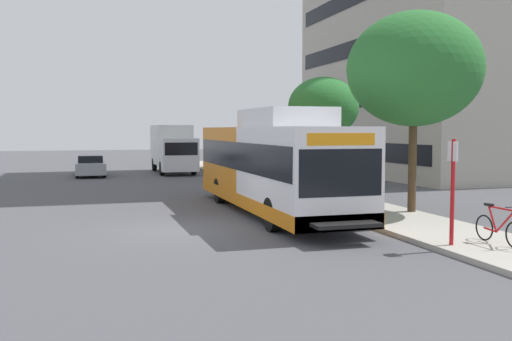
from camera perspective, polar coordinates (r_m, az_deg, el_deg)
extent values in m
plane|color=#4C4C51|center=(24.99, -10.53, -2.79)|extent=(120.00, 120.00, 0.00)
cube|color=#A8A399|center=(24.81, 6.30, -2.63)|extent=(3.00, 56.00, 0.14)
cube|color=white|center=(17.64, 4.43, -0.09)|extent=(2.54, 5.80, 2.73)
cube|color=orange|center=(23.13, -0.76, 0.92)|extent=(2.54, 5.80, 2.73)
cube|color=orange|center=(20.47, 1.48, -2.72)|extent=(2.57, 11.60, 0.44)
cube|color=black|center=(20.35, 1.49, 1.51)|extent=(2.58, 11.25, 0.96)
cube|color=black|center=(15.01, 8.38, -0.23)|extent=(2.34, 0.10, 1.24)
cube|color=orange|center=(14.96, 8.43, 3.09)|extent=(1.90, 0.08, 0.32)
cube|color=white|center=(18.96, 2.87, 5.24)|extent=(2.16, 4.06, 0.60)
cube|color=black|center=(14.81, 8.97, -5.36)|extent=(1.78, 0.60, 0.10)
cylinder|color=black|center=(16.74, 1.65, -4.39)|extent=(0.30, 1.00, 1.00)
cylinder|color=black|center=(17.58, 8.68, -4.03)|extent=(0.30, 1.00, 1.00)
cylinder|color=black|center=(23.23, -3.64, -2.01)|extent=(0.30, 1.00, 1.00)
cylinder|color=black|center=(23.84, 1.66, -1.85)|extent=(0.30, 1.00, 1.00)
cylinder|color=red|center=(14.81, 18.93, -2.06)|extent=(0.10, 0.10, 2.60)
cube|color=white|center=(14.73, 18.95, 1.81)|extent=(0.04, 0.36, 0.48)
torus|color=black|center=(15.82, 21.71, -5.29)|extent=(0.04, 0.66, 0.66)
cylinder|color=#B2191E|center=(15.21, 23.50, -4.68)|extent=(0.05, 0.64, 0.64)
cylinder|color=#B2191E|center=(15.55, 22.43, -4.46)|extent=(0.05, 0.34, 0.62)
cylinder|color=#B2191E|center=(15.28, 23.17, -3.50)|extent=(0.05, 0.90, 0.05)
cylinder|color=#B2191E|center=(15.65, 22.23, -5.46)|extent=(0.05, 0.45, 0.08)
cube|color=black|center=(15.62, 22.12, -3.16)|extent=(0.12, 0.24, 0.06)
cylinder|color=#4C3823|center=(20.45, 15.26, 0.45)|extent=(0.28, 0.28, 3.16)
ellipsoid|color=#286B2D|center=(20.51, 15.43, 9.67)|extent=(4.57, 4.57, 3.89)
cylinder|color=#4C3823|center=(26.61, 6.65, 0.82)|extent=(0.28, 0.28, 2.64)
ellipsoid|color=#286B2D|center=(26.59, 6.70, 6.27)|extent=(3.24, 3.24, 2.75)
cube|color=#93999E|center=(37.92, -16.11, 0.29)|extent=(1.80, 4.50, 0.70)
cube|color=black|center=(37.99, -16.12, 1.05)|extent=(1.48, 2.34, 0.56)
cylinder|color=black|center=(36.59, -17.33, -0.23)|extent=(0.20, 0.64, 0.64)
cylinder|color=black|center=(36.61, -14.82, -0.18)|extent=(0.20, 0.64, 0.64)
cylinder|color=black|center=(39.28, -17.29, 0.06)|extent=(0.20, 0.64, 0.64)
cylinder|color=black|center=(39.30, -14.96, 0.10)|extent=(0.20, 0.64, 0.64)
cube|color=silver|center=(37.12, -7.67, 1.57)|extent=(2.30, 2.00, 2.10)
cube|color=white|center=(40.56, -8.46, 2.55)|extent=(2.30, 5.00, 2.70)
cube|color=black|center=(36.15, -7.43, 2.14)|extent=(2.07, 0.08, 0.80)
cylinder|color=black|center=(37.45, -9.32, 0.21)|extent=(0.26, 0.92, 0.92)
cylinder|color=black|center=(37.77, -6.22, 0.28)|extent=(0.26, 0.92, 0.92)
cylinder|color=black|center=(41.56, -10.06, 0.58)|extent=(0.26, 0.92, 0.92)
cylinder|color=black|center=(41.84, -7.25, 0.64)|extent=(0.26, 0.92, 0.92)
cube|color=black|center=(40.55, 17.12, 2.04)|extent=(11.67, 17.26, 1.10)
cube|color=black|center=(40.57, 17.22, 6.64)|extent=(11.67, 17.26, 1.10)
cube|color=black|center=(40.86, 17.32, 11.21)|extent=(11.67, 17.26, 1.10)
cube|color=black|center=(41.40, 17.42, 15.70)|extent=(11.67, 17.26, 1.10)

